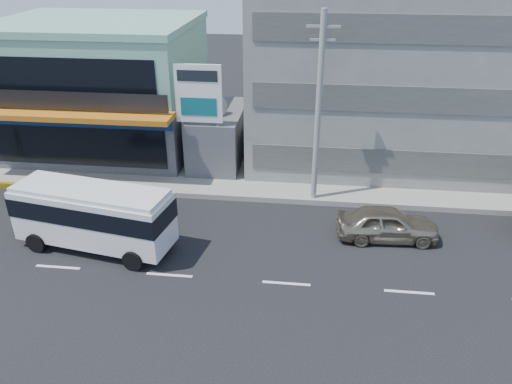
# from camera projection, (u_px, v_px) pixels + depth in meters

# --- Properties ---
(ground) EXTENTS (120.00, 120.00, 0.00)m
(ground) POSITION_uv_depth(u_px,v_px,m) (169.00, 275.00, 21.28)
(ground) COLOR black
(ground) RESTS_ON ground
(sidewalk) EXTENTS (70.00, 5.00, 0.30)m
(sidewalk) POSITION_uv_depth(u_px,v_px,m) (296.00, 182.00, 29.10)
(sidewalk) COLOR gray
(sidewalk) RESTS_ON ground
(shop_building) EXTENTS (12.40, 11.70, 8.00)m
(shop_building) POSITION_uv_depth(u_px,v_px,m) (103.00, 90.00, 32.64)
(shop_building) COLOR #414145
(shop_building) RESTS_ON ground
(concrete_building) EXTENTS (16.00, 12.00, 14.00)m
(concrete_building) POSITION_uv_depth(u_px,v_px,m) (387.00, 46.00, 30.35)
(concrete_building) COLOR gray
(concrete_building) RESTS_ON ground
(gap_structure) EXTENTS (3.00, 6.00, 3.50)m
(gap_structure) POSITION_uv_depth(u_px,v_px,m) (219.00, 137.00, 31.11)
(gap_structure) COLOR #414145
(gap_structure) RESTS_ON ground
(satellite_dish) EXTENTS (1.50, 1.50, 0.15)m
(satellite_dish) POSITION_uv_depth(u_px,v_px,m) (215.00, 114.00, 29.40)
(satellite_dish) COLOR slate
(satellite_dish) RESTS_ON gap_structure
(billboard) EXTENTS (2.60, 0.18, 6.90)m
(billboard) POSITION_uv_depth(u_px,v_px,m) (199.00, 100.00, 27.24)
(billboard) COLOR gray
(billboard) RESTS_ON ground
(utility_pole_near) EXTENTS (1.60, 0.30, 10.00)m
(utility_pole_near) POSITION_uv_depth(u_px,v_px,m) (318.00, 111.00, 24.88)
(utility_pole_near) COLOR #999993
(utility_pole_near) RESTS_ON ground
(minibus) EXTENTS (7.53, 3.54, 3.03)m
(minibus) POSITION_uv_depth(u_px,v_px,m) (93.00, 213.00, 22.42)
(minibus) COLOR silver
(minibus) RESTS_ON ground
(sedan) EXTENTS (4.83, 2.16, 1.61)m
(sedan) POSITION_uv_depth(u_px,v_px,m) (387.00, 224.00, 23.54)
(sedan) COLOR tan
(sedan) RESTS_ON ground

